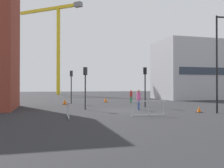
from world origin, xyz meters
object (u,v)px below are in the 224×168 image
at_px(traffic_cone_orange, 65,102).
at_px(traffic_cone_striped, 106,100).
at_px(traffic_light_corner, 85,81).
at_px(pedestrian_walking, 139,98).
at_px(traffic_cone_by_barrier, 199,110).
at_px(pedestrian_waiting, 131,95).
at_px(streetlamp_tall, 219,56).
at_px(traffic_light_far, 71,81).
at_px(traffic_light_island, 145,80).
at_px(construction_crane, 57,35).

bearing_deg(traffic_cone_orange, traffic_cone_striped, 28.33).
xyz_separation_m(traffic_light_corner, pedestrian_walking, (4.50, -1.50, -1.52)).
height_order(traffic_cone_orange, traffic_cone_by_barrier, traffic_cone_orange).
bearing_deg(traffic_cone_by_barrier, pedestrian_waiting, 97.40).
distance_m(streetlamp_tall, traffic_cone_striped, 16.70).
bearing_deg(traffic_cone_striped, streetlamp_tall, -70.53).
bearing_deg(streetlamp_tall, pedestrian_walking, 141.13).
bearing_deg(pedestrian_walking, traffic_cone_orange, 125.36).
bearing_deg(streetlamp_tall, pedestrian_waiting, 101.62).
relative_size(traffic_light_corner, traffic_light_far, 0.96).
bearing_deg(traffic_light_far, pedestrian_waiting, -5.41).
bearing_deg(pedestrian_walking, traffic_light_corner, 161.54).
bearing_deg(pedestrian_walking, traffic_light_island, 57.13).
bearing_deg(traffic_light_corner, construction_crane, 91.06).
height_order(traffic_light_far, traffic_cone_by_barrier, traffic_light_far).
height_order(streetlamp_tall, traffic_cone_striped, streetlamp_tall).
bearing_deg(traffic_light_island, pedestrian_waiting, 83.52).
height_order(traffic_light_corner, traffic_cone_striped, traffic_light_corner).
xyz_separation_m(streetlamp_tall, traffic_light_island, (-3.37, 6.75, -1.74)).
bearing_deg(traffic_cone_orange, traffic_light_corner, -78.89).
bearing_deg(traffic_cone_by_barrier, traffic_light_corner, 151.47).
relative_size(traffic_light_corner, traffic_cone_by_barrier, 8.14).
xyz_separation_m(streetlamp_tall, traffic_light_corner, (-9.58, 5.60, -1.86)).
bearing_deg(pedestrian_waiting, traffic_cone_by_barrier, -82.60).
bearing_deg(traffic_light_corner, pedestrian_waiting, 46.72).
distance_m(pedestrian_walking, traffic_cone_orange, 10.07).
height_order(traffic_light_island, traffic_light_far, traffic_light_island).
height_order(traffic_light_island, traffic_cone_striped, traffic_light_island).
bearing_deg(traffic_cone_orange, pedestrian_waiting, 4.58).
xyz_separation_m(streetlamp_tall, traffic_cone_orange, (-10.90, 12.29, -4.13)).
xyz_separation_m(construction_crane, streetlamp_tall, (10.35, -47.09, -10.64)).
xyz_separation_m(construction_crane, pedestrian_waiting, (7.69, -34.14, -14.11)).
height_order(traffic_light_far, traffic_cone_striped, traffic_light_far).
height_order(traffic_light_far, pedestrian_walking, traffic_light_far).
distance_m(streetlamp_tall, pedestrian_waiting, 13.67).
distance_m(pedestrian_walking, traffic_cone_striped, 11.19).
distance_m(construction_crane, traffic_cone_striped, 35.44).
distance_m(traffic_light_far, pedestrian_waiting, 7.60).
bearing_deg(traffic_cone_striped, traffic_light_far, -160.88).
distance_m(construction_crane, traffic_cone_orange, 37.81).
bearing_deg(streetlamp_tall, traffic_light_far, 126.34).
distance_m(construction_crane, traffic_cone_by_barrier, 49.30).
relative_size(traffic_light_island, pedestrian_walking, 2.23).
bearing_deg(construction_crane, traffic_light_far, -89.47).
bearing_deg(traffic_light_corner, traffic_light_far, 93.24).
bearing_deg(construction_crane, traffic_cone_by_barrier, -78.67).
bearing_deg(streetlamp_tall, traffic_cone_by_barrier, 138.20).
relative_size(pedestrian_walking, pedestrian_waiting, 1.09).
bearing_deg(traffic_cone_orange, streetlamp_tall, -48.43).
bearing_deg(traffic_light_corner, traffic_cone_by_barrier, -28.53).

